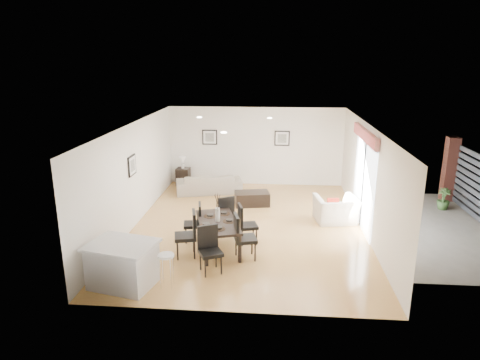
# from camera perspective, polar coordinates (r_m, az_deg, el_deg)

# --- Properties ---
(ground) EXTENTS (8.00, 8.00, 0.00)m
(ground) POSITION_cam_1_polar(r_m,az_deg,el_deg) (11.40, 1.07, -6.18)
(ground) COLOR tan
(ground) RESTS_ON ground
(wall_back) EXTENTS (6.00, 0.04, 2.70)m
(wall_back) POSITION_cam_1_polar(r_m,az_deg,el_deg) (14.85, 2.11, 4.51)
(wall_back) COLOR white
(wall_back) RESTS_ON ground
(wall_front) EXTENTS (6.00, 0.04, 2.70)m
(wall_front) POSITION_cam_1_polar(r_m,az_deg,el_deg) (7.21, -0.98, -8.18)
(wall_front) COLOR white
(wall_front) RESTS_ON ground
(wall_left) EXTENTS (0.04, 8.00, 2.70)m
(wall_left) POSITION_cam_1_polar(r_m,az_deg,el_deg) (11.54, -13.92, 0.70)
(wall_left) COLOR white
(wall_left) RESTS_ON ground
(wall_right) EXTENTS (0.04, 8.00, 2.70)m
(wall_right) POSITION_cam_1_polar(r_m,az_deg,el_deg) (11.19, 16.62, 0.01)
(wall_right) COLOR white
(wall_right) RESTS_ON ground
(ceiling) EXTENTS (6.00, 8.00, 0.02)m
(ceiling) POSITION_cam_1_polar(r_m,az_deg,el_deg) (10.68, 1.15, 7.36)
(ceiling) COLOR white
(ceiling) RESTS_ON wall_back
(sofa) EXTENTS (2.26, 1.31, 0.62)m
(sofa) POSITION_cam_1_polar(r_m,az_deg,el_deg) (14.12, -4.16, -0.47)
(sofa) COLOR gray
(sofa) RESTS_ON ground
(armchair) EXTENTS (1.23, 1.12, 0.70)m
(armchair) POSITION_cam_1_polar(r_m,az_deg,el_deg) (11.85, 12.64, -3.89)
(armchair) COLOR beige
(armchair) RESTS_ON ground
(courtyard_plant_b) EXTENTS (0.44, 0.44, 0.64)m
(courtyard_plant_b) POSITION_cam_1_polar(r_m,az_deg,el_deg) (13.88, 25.50, -2.29)
(courtyard_plant_b) COLOR #3B5E28
(courtyard_plant_b) RESTS_ON ground
(dining_table) EXTENTS (1.28, 1.85, 0.70)m
(dining_table) POSITION_cam_1_polar(r_m,az_deg,el_deg) (9.87, -2.99, -5.87)
(dining_table) COLOR black
(dining_table) RESTS_ON ground
(dining_chair_wnear) EXTENTS (0.57, 0.57, 1.05)m
(dining_chair_wnear) POSITION_cam_1_polar(r_m,az_deg,el_deg) (9.62, -6.78, -6.84)
(dining_chair_wnear) COLOR black
(dining_chair_wnear) RESTS_ON ground
(dining_chair_wfar) EXTENTS (0.50, 0.50, 0.94)m
(dining_chair_wfar) POSITION_cam_1_polar(r_m,az_deg,el_deg) (10.40, -5.91, -5.38)
(dining_chair_wfar) COLOR black
(dining_chair_wfar) RESTS_ON ground
(dining_chair_enear) EXTENTS (0.56, 0.56, 1.04)m
(dining_chair_enear) POSITION_cam_1_polar(r_m,az_deg,el_deg) (9.43, 0.20, -7.27)
(dining_chair_enear) COLOR black
(dining_chair_enear) RESTS_ON ground
(dining_chair_efar) EXTENTS (0.53, 0.53, 0.96)m
(dining_chair_efar) POSITION_cam_1_polar(r_m,az_deg,el_deg) (10.22, 0.62, -5.62)
(dining_chair_efar) COLOR black
(dining_chair_efar) RESTS_ON ground
(dining_chair_head) EXTENTS (0.59, 0.59, 0.98)m
(dining_chair_head) POSITION_cam_1_polar(r_m,az_deg,el_deg) (8.96, -4.12, -8.82)
(dining_chair_head) COLOR black
(dining_chair_head) RESTS_ON ground
(dining_chair_foot) EXTENTS (0.59, 0.59, 0.97)m
(dining_chair_foot) POSITION_cam_1_polar(r_m,az_deg,el_deg) (10.87, -2.04, -4.27)
(dining_chair_foot) COLOR black
(dining_chair_foot) RESTS_ON ground
(vase) EXTENTS (0.80, 1.25, 0.66)m
(vase) POSITION_cam_1_polar(r_m,az_deg,el_deg) (9.76, -3.02, -4.11)
(vase) COLOR white
(vase) RESTS_ON dining_table
(coffee_table) EXTENTS (1.11, 0.79, 0.41)m
(coffee_table) POSITION_cam_1_polar(r_m,az_deg,el_deg) (12.94, 1.61, -2.48)
(coffee_table) COLOR black
(coffee_table) RESTS_ON ground
(side_table) EXTENTS (0.46, 0.46, 0.59)m
(side_table) POSITION_cam_1_polar(r_m,az_deg,el_deg) (15.11, -7.58, 0.47)
(side_table) COLOR black
(side_table) RESTS_ON ground
(table_lamp) EXTENTS (0.21, 0.21, 0.41)m
(table_lamp) POSITION_cam_1_polar(r_m,az_deg,el_deg) (14.97, -7.66, 2.55)
(table_lamp) COLOR white
(table_lamp) RESTS_ON side_table
(cushion) EXTENTS (0.31, 0.14, 0.30)m
(cushion) POSITION_cam_1_polar(r_m,az_deg,el_deg) (11.68, 12.27, -3.12)
(cushion) COLOR #A32315
(cushion) RESTS_ON armchair
(kitchen_island) EXTENTS (1.44, 1.23, 0.88)m
(kitchen_island) POSITION_cam_1_polar(r_m,az_deg,el_deg) (8.76, -15.37, -10.76)
(kitchen_island) COLOR silver
(kitchen_island) RESTS_ON ground
(bar_stool) EXTENTS (0.31, 0.31, 0.68)m
(bar_stool) POSITION_cam_1_polar(r_m,az_deg,el_deg) (8.45, -9.81, -10.35)
(bar_stool) COLOR silver
(bar_stool) RESTS_ON ground
(framed_print_back_left) EXTENTS (0.52, 0.04, 0.52)m
(framed_print_back_left) POSITION_cam_1_polar(r_m,az_deg,el_deg) (14.92, -4.06, 5.71)
(framed_print_back_left) COLOR black
(framed_print_back_left) RESTS_ON wall_back
(framed_print_back_right) EXTENTS (0.52, 0.04, 0.52)m
(framed_print_back_right) POSITION_cam_1_polar(r_m,az_deg,el_deg) (14.75, 5.63, 5.55)
(framed_print_back_right) COLOR black
(framed_print_back_right) RESTS_ON wall_back
(framed_print_left_wall) EXTENTS (0.04, 0.52, 0.52)m
(framed_print_left_wall) POSITION_cam_1_polar(r_m,az_deg,el_deg) (11.28, -14.20, 1.90)
(framed_print_left_wall) COLOR black
(framed_print_left_wall) RESTS_ON wall_left
(sliding_door) EXTENTS (0.12, 2.70, 2.57)m
(sliding_door) POSITION_cam_1_polar(r_m,az_deg,el_deg) (11.39, 16.24, 1.95)
(sliding_door) COLOR white
(sliding_door) RESTS_ON wall_right
(courtyard) EXTENTS (6.00, 6.00, 2.00)m
(courtyard) POSITION_cam_1_polar(r_m,az_deg,el_deg) (13.10, 29.38, -1.06)
(courtyard) COLOR gray
(courtyard) RESTS_ON ground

